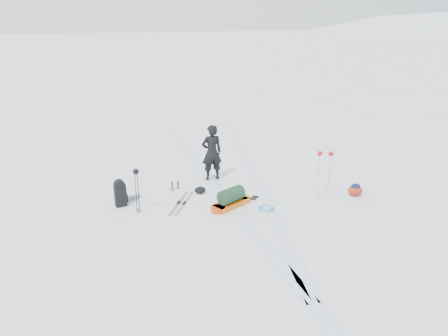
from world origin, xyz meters
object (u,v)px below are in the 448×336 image
(skier, at_px, (212,153))
(expedition_rucksack, at_px, (122,193))
(pulk_sled, at_px, (231,199))
(ski_poles_black, at_px, (136,177))

(skier, relative_size, expedition_rucksack, 2.33)
(expedition_rucksack, bearing_deg, skier, 10.55)
(pulk_sled, xyz_separation_m, ski_poles_black, (-2.53, 0.19, 0.83))
(skier, bearing_deg, ski_poles_black, 34.66)
(pulk_sled, bearing_deg, expedition_rucksack, 133.93)
(expedition_rucksack, distance_m, ski_poles_black, 1.01)
(skier, distance_m, expedition_rucksack, 3.21)
(skier, bearing_deg, expedition_rucksack, 21.13)
(pulk_sled, bearing_deg, ski_poles_black, 145.12)
(pulk_sled, height_order, ski_poles_black, ski_poles_black)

